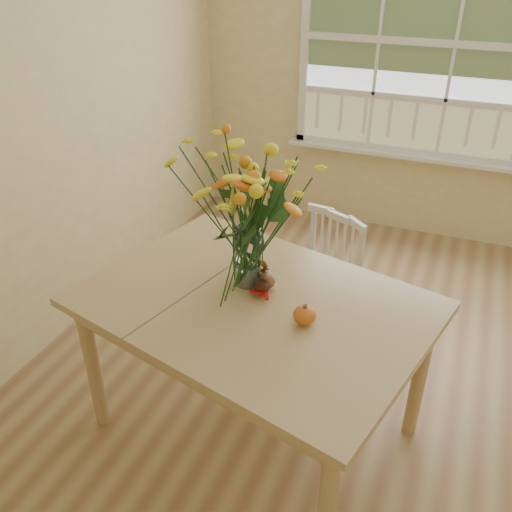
% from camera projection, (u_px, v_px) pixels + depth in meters
% --- Properties ---
extents(floor, '(4.00, 4.50, 0.01)m').
position_uv_depth(floor, '(369.00, 415.00, 2.92)').
color(floor, '#936A47').
rests_on(floor, ground).
extents(wall_back, '(4.00, 0.02, 2.70)m').
position_uv_depth(wall_back, '(451.00, 72.00, 4.02)').
color(wall_back, beige).
rests_on(wall_back, floor).
extents(wall_left, '(0.02, 4.50, 2.70)m').
position_uv_depth(wall_left, '(22.00, 127.00, 2.87)').
color(wall_left, beige).
rests_on(wall_left, floor).
extents(window, '(2.42, 0.12, 1.74)m').
position_uv_depth(window, '(455.00, 47.00, 3.90)').
color(window, silver).
rests_on(window, wall_back).
extents(dining_table, '(1.73, 1.42, 0.81)m').
position_uv_depth(dining_table, '(254.00, 316.00, 2.49)').
color(dining_table, tan).
rests_on(dining_table, floor).
extents(windsor_chair, '(0.53, 0.52, 0.87)m').
position_uv_depth(windsor_chair, '(324.00, 279.00, 3.17)').
color(windsor_chair, white).
rests_on(windsor_chair, floor).
extents(flower_vase, '(0.59, 0.59, 0.70)m').
position_uv_depth(flower_vase, '(247.00, 201.00, 2.35)').
color(flower_vase, white).
rests_on(flower_vase, dining_table).
extents(pumpkin, '(0.10, 0.10, 0.08)m').
position_uv_depth(pumpkin, '(305.00, 316.00, 2.27)').
color(pumpkin, '#CD5018').
rests_on(pumpkin, dining_table).
extents(turkey_figurine, '(0.11, 0.11, 0.11)m').
position_uv_depth(turkey_figurine, '(267.00, 280.00, 2.50)').
color(turkey_figurine, '#CCB78C').
rests_on(turkey_figurine, dining_table).
extents(dark_gourd, '(0.13, 0.12, 0.07)m').
position_uv_depth(dark_gourd, '(262.00, 288.00, 2.47)').
color(dark_gourd, '#38160F').
rests_on(dark_gourd, dining_table).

